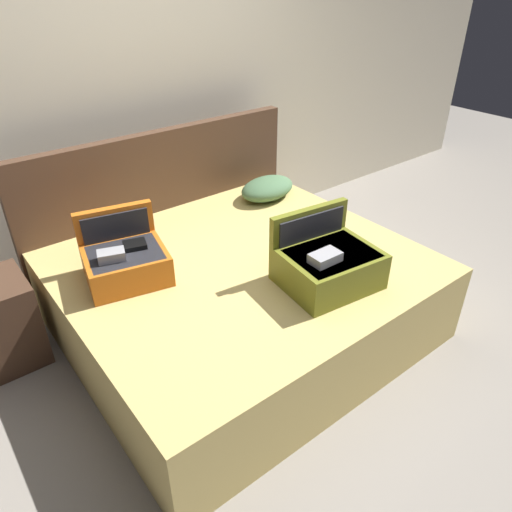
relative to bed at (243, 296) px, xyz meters
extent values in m
plane|color=gray|center=(0.00, -0.40, -0.25)|extent=(12.00, 12.00, 0.00)
cube|color=beige|center=(0.00, 1.25, 1.05)|extent=(8.00, 0.10, 2.60)
cube|color=tan|center=(0.00, 0.00, 0.00)|extent=(1.96, 1.75, 0.50)
cube|color=#4C3323|center=(0.00, 0.92, 0.27)|extent=(2.00, 0.08, 1.04)
cube|color=olive|center=(0.23, -0.48, 0.35)|extent=(0.53, 0.43, 0.20)
cube|color=#28282D|center=(0.23, -0.48, 0.38)|extent=(0.46, 0.38, 0.14)
cube|color=#99999E|center=(0.14, -0.52, 0.47)|extent=(0.16, 0.10, 0.05)
cube|color=olive|center=(0.25, -0.28, 0.43)|extent=(0.49, 0.10, 0.37)
cube|color=#28282D|center=(0.25, -0.30, 0.43)|extent=(0.41, 0.06, 0.32)
cube|color=#D16619|center=(-0.60, 0.23, 0.33)|extent=(0.49, 0.43, 0.17)
cube|color=#28282D|center=(-0.60, 0.23, 0.36)|extent=(0.43, 0.38, 0.12)
cube|color=#99999E|center=(-0.68, 0.21, 0.44)|extent=(0.16, 0.12, 0.06)
cube|color=black|center=(-0.53, 0.26, 0.43)|extent=(0.14, 0.13, 0.03)
cube|color=#D16619|center=(-0.55, 0.43, 0.42)|extent=(0.42, 0.14, 0.35)
cube|color=#28282D|center=(-0.56, 0.40, 0.42)|extent=(0.35, 0.09, 0.30)
ellipsoid|color=#4C724C|center=(0.68, 0.59, 0.32)|extent=(0.48, 0.35, 0.15)
camera|label=1|loc=(-1.37, -1.87, 1.72)|focal=33.19mm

